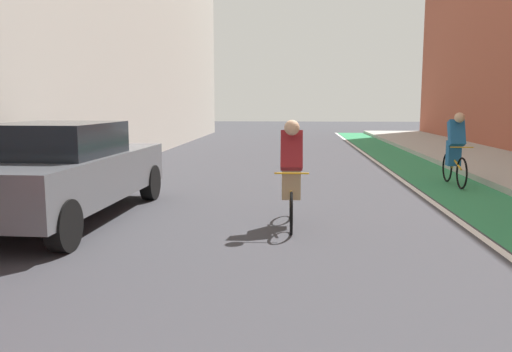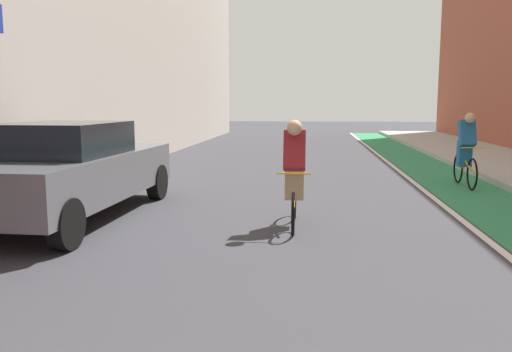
{
  "view_description": "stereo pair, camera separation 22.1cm",
  "coord_description": "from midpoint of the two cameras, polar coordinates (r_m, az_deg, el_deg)",
  "views": [
    {
      "loc": [
        0.16,
        1.76,
        1.83
      ],
      "look_at": [
        -0.29,
        8.11,
        0.93
      ],
      "focal_mm": 36.57,
      "sensor_mm": 36.0,
      "label": 1
    },
    {
      "loc": [
        0.38,
        1.78,
        1.83
      ],
      "look_at": [
        -0.29,
        8.11,
        0.93
      ],
      "focal_mm": 36.57,
      "sensor_mm": 36.0,
      "label": 2
    }
  ],
  "objects": [
    {
      "name": "cyclist_trailing",
      "position": [
        12.33,
        22.45,
        2.85
      ],
      "size": [
        0.48,
        1.73,
        1.62
      ],
      "color": "black",
      "rests_on": "ground"
    },
    {
      "name": "parked_sedan_gray",
      "position": [
        8.68,
        -19.02,
        0.68
      ],
      "size": [
        1.97,
        4.68,
        1.53
      ],
      "color": "#595B60",
      "rests_on": "ground"
    },
    {
      "name": "bike_lane_paint",
      "position": [
        14.81,
        19.25,
        0.47
      ],
      "size": [
        1.6,
        36.14,
        0.0
      ],
      "primitive_type": "cube",
      "color": "#2D8451",
      "rests_on": "ground"
    },
    {
      "name": "ground_plane",
      "position": [
        12.44,
        4.78,
        -0.47
      ],
      "size": [
        79.5,
        79.5,
        0.0
      ],
      "primitive_type": "plane",
      "color": "#38383D"
    },
    {
      "name": "cyclist_mid",
      "position": [
        7.69,
        5.04,
        0.33
      ],
      "size": [
        0.48,
        1.66,
        1.59
      ],
      "color": "black",
      "rests_on": "ground"
    },
    {
      "name": "lane_divider_stripe",
      "position": [
        14.63,
        15.82,
        0.53
      ],
      "size": [
        0.12,
        36.14,
        0.0
      ],
      "primitive_type": "cube",
      "color": "white",
      "rests_on": "ground"
    }
  ]
}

